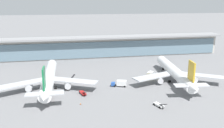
{
  "coord_description": "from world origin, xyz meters",
  "views": [
    {
      "loc": [
        -24.32,
        -111.98,
        40.51
      ],
      "look_at": [
        0.0,
        12.81,
        7.24
      ],
      "focal_mm": 39.52,
      "sensor_mm": 36.0,
      "label": 1
    }
  ],
  "objects_px": {
    "service_truck_under_wing_white": "(159,105)",
    "service_truck_on_taxiway_red": "(83,93)",
    "safety_cone_bravo": "(81,104)",
    "service_truck_near_nose_red": "(48,97)",
    "service_truck_at_far_stand_olive": "(70,80)",
    "service_truck_by_tail_blue": "(120,83)",
    "service_truck_mid_apron_yellow": "(150,75)",
    "airliner_left_stand": "(49,78)",
    "airliner_centre_stand": "(175,72)"
  },
  "relations": [
    {
      "from": "airliner_left_stand",
      "to": "airliner_centre_stand",
      "type": "height_order",
      "value": "same"
    },
    {
      "from": "service_truck_near_nose_red",
      "to": "service_truck_mid_apron_yellow",
      "type": "distance_m",
      "value": 55.64
    },
    {
      "from": "airliner_left_stand",
      "to": "safety_cone_bravo",
      "type": "distance_m",
      "value": 25.64
    },
    {
      "from": "service_truck_under_wing_white",
      "to": "safety_cone_bravo",
      "type": "relative_size",
      "value": 9.83
    },
    {
      "from": "airliner_left_stand",
      "to": "service_truck_mid_apron_yellow",
      "type": "height_order",
      "value": "airliner_left_stand"
    },
    {
      "from": "safety_cone_bravo",
      "to": "service_truck_by_tail_blue",
      "type": "bearing_deg",
      "value": 40.92
    },
    {
      "from": "service_truck_mid_apron_yellow",
      "to": "service_truck_on_taxiway_red",
      "type": "relative_size",
      "value": 1.0
    },
    {
      "from": "service_truck_at_far_stand_olive",
      "to": "airliner_centre_stand",
      "type": "bearing_deg",
      "value": -11.09
    },
    {
      "from": "service_truck_under_wing_white",
      "to": "service_truck_on_taxiway_red",
      "type": "height_order",
      "value": "same"
    },
    {
      "from": "service_truck_under_wing_white",
      "to": "safety_cone_bravo",
      "type": "height_order",
      "value": "service_truck_under_wing_white"
    },
    {
      "from": "airliner_centre_stand",
      "to": "safety_cone_bravo",
      "type": "distance_m",
      "value": 52.94
    },
    {
      "from": "service_truck_near_nose_red",
      "to": "service_truck_at_far_stand_olive",
      "type": "relative_size",
      "value": 0.52
    },
    {
      "from": "airliner_left_stand",
      "to": "service_truck_on_taxiway_red",
      "type": "height_order",
      "value": "airliner_left_stand"
    },
    {
      "from": "service_truck_under_wing_white",
      "to": "service_truck_mid_apron_yellow",
      "type": "distance_m",
      "value": 37.03
    },
    {
      "from": "airliner_left_stand",
      "to": "service_truck_on_taxiway_red",
      "type": "relative_size",
      "value": 8.54
    },
    {
      "from": "service_truck_mid_apron_yellow",
      "to": "service_truck_by_tail_blue",
      "type": "relative_size",
      "value": 0.9
    },
    {
      "from": "service_truck_mid_apron_yellow",
      "to": "service_truck_by_tail_blue",
      "type": "distance_m",
      "value": 21.41
    },
    {
      "from": "service_truck_near_nose_red",
      "to": "service_truck_on_taxiway_red",
      "type": "distance_m",
      "value": 15.07
    },
    {
      "from": "service_truck_by_tail_blue",
      "to": "service_truck_on_taxiway_red",
      "type": "distance_m",
      "value": 19.67
    },
    {
      "from": "service_truck_under_wing_white",
      "to": "service_truck_on_taxiway_red",
      "type": "relative_size",
      "value": 1.0
    },
    {
      "from": "service_truck_at_far_stand_olive",
      "to": "service_truck_under_wing_white",
      "type": "bearing_deg",
      "value": -48.9
    },
    {
      "from": "airliner_left_stand",
      "to": "airliner_centre_stand",
      "type": "relative_size",
      "value": 1.0
    },
    {
      "from": "safety_cone_bravo",
      "to": "service_truck_under_wing_white",
      "type": "bearing_deg",
      "value": -15.15
    },
    {
      "from": "service_truck_mid_apron_yellow",
      "to": "service_truck_by_tail_blue",
      "type": "height_order",
      "value": "same"
    },
    {
      "from": "service_truck_under_wing_white",
      "to": "service_truck_on_taxiway_red",
      "type": "xyz_separation_m",
      "value": [
        -28.19,
        18.46,
        0.0
      ]
    },
    {
      "from": "service_truck_mid_apron_yellow",
      "to": "service_truck_at_far_stand_olive",
      "type": "height_order",
      "value": "service_truck_mid_apron_yellow"
    },
    {
      "from": "service_truck_by_tail_blue",
      "to": "service_truck_at_far_stand_olive",
      "type": "height_order",
      "value": "service_truck_by_tail_blue"
    },
    {
      "from": "service_truck_under_wing_white",
      "to": "service_truck_on_taxiway_red",
      "type": "distance_m",
      "value": 33.7
    },
    {
      "from": "service_truck_by_tail_blue",
      "to": "service_truck_on_taxiway_red",
      "type": "height_order",
      "value": "service_truck_by_tail_blue"
    },
    {
      "from": "airliner_left_stand",
      "to": "airliner_centre_stand",
      "type": "bearing_deg",
      "value": -1.86
    },
    {
      "from": "service_truck_mid_apron_yellow",
      "to": "service_truck_on_taxiway_red",
      "type": "xyz_separation_m",
      "value": [
        -37.04,
        -17.48,
        -0.88
      ]
    },
    {
      "from": "safety_cone_bravo",
      "to": "service_truck_at_far_stand_olive",
      "type": "bearing_deg",
      "value": 95.95
    },
    {
      "from": "service_truck_under_wing_white",
      "to": "service_truck_mid_apron_yellow",
      "type": "xyz_separation_m",
      "value": [
        8.85,
        35.94,
        0.88
      ]
    },
    {
      "from": "safety_cone_bravo",
      "to": "service_truck_on_taxiway_red",
      "type": "bearing_deg",
      "value": 80.52
    },
    {
      "from": "service_truck_by_tail_blue",
      "to": "safety_cone_bravo",
      "type": "bearing_deg",
      "value": -139.08
    },
    {
      "from": "service_truck_on_taxiway_red",
      "to": "airliner_centre_stand",
      "type": "bearing_deg",
      "value": 11.0
    },
    {
      "from": "airliner_left_stand",
      "to": "safety_cone_bravo",
      "type": "xyz_separation_m",
      "value": [
        13.08,
        -21.56,
        -4.64
      ]
    },
    {
      "from": "service_truck_on_taxiway_red",
      "to": "service_truck_at_far_stand_olive",
      "type": "xyz_separation_m",
      "value": [
        -4.83,
        19.39,
        0.0
      ]
    },
    {
      "from": "airliner_left_stand",
      "to": "service_truck_mid_apron_yellow",
      "type": "distance_m",
      "value": 52.33
    },
    {
      "from": "service_truck_near_nose_red",
      "to": "service_truck_by_tail_blue",
      "type": "xyz_separation_m",
      "value": [
        33.19,
        9.65,
        0.82
      ]
    },
    {
      "from": "service_truck_on_taxiway_red",
      "to": "safety_cone_bravo",
      "type": "distance_m",
      "value": 10.52
    },
    {
      "from": "service_truck_near_nose_red",
      "to": "service_truck_under_wing_white",
      "type": "height_order",
      "value": "service_truck_under_wing_white"
    },
    {
      "from": "service_truck_on_taxiway_red",
      "to": "service_truck_at_far_stand_olive",
      "type": "relative_size",
      "value": 1.09
    },
    {
      "from": "service_truck_near_nose_red",
      "to": "airliner_centre_stand",
      "type": "bearing_deg",
      "value": 10.75
    },
    {
      "from": "service_truck_under_wing_white",
      "to": "service_truck_at_far_stand_olive",
      "type": "xyz_separation_m",
      "value": [
        -33.02,
        37.85,
        0.0
      ]
    },
    {
      "from": "service_truck_near_nose_red",
      "to": "service_truck_mid_apron_yellow",
      "type": "height_order",
      "value": "service_truck_mid_apron_yellow"
    },
    {
      "from": "airliner_left_stand",
      "to": "service_truck_mid_apron_yellow",
      "type": "xyz_separation_m",
      "value": [
        51.85,
        6.28,
        -3.27
      ]
    },
    {
      "from": "airliner_centre_stand",
      "to": "service_truck_on_taxiway_red",
      "type": "height_order",
      "value": "airliner_centre_stand"
    },
    {
      "from": "service_truck_under_wing_white",
      "to": "service_truck_by_tail_blue",
      "type": "xyz_separation_m",
      "value": [
        -9.84,
        25.51,
        0.88
      ]
    },
    {
      "from": "airliner_left_stand",
      "to": "service_truck_near_nose_red",
      "type": "height_order",
      "value": "airliner_left_stand"
    }
  ]
}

